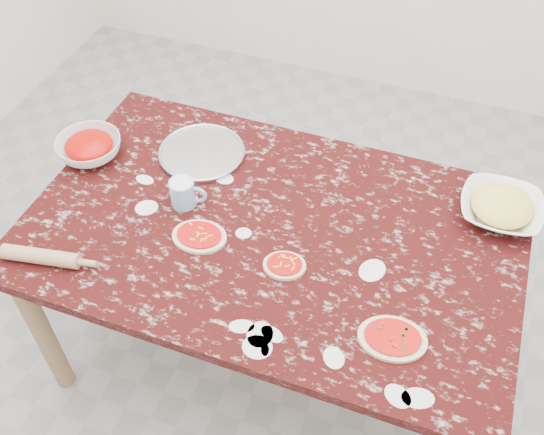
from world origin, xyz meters
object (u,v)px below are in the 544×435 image
at_px(pizza_tray, 202,153).
at_px(flour_mug, 184,193).
at_px(cheese_bowl, 501,209).
at_px(worktable, 272,244).
at_px(rolling_pin, 41,256).
at_px(sauce_bowl, 90,148).

distance_m(pizza_tray, flour_mug, 0.26).
bearing_deg(cheese_bowl, worktable, -155.76).
bearing_deg(flour_mug, cheese_bowl, 17.00).
bearing_deg(flour_mug, pizza_tray, 101.82).
relative_size(worktable, cheese_bowl, 6.01).
bearing_deg(rolling_pin, flour_mug, 51.13).
distance_m(worktable, pizza_tray, 0.45).
bearing_deg(rolling_pin, sauce_bowl, 103.97).
bearing_deg(cheese_bowl, sauce_bowl, -171.84).
xyz_separation_m(pizza_tray, cheese_bowl, (1.05, 0.06, 0.03)).
bearing_deg(rolling_pin, cheese_bowl, 27.70).
distance_m(cheese_bowl, rolling_pin, 1.47).
xyz_separation_m(pizza_tray, rolling_pin, (-0.25, -0.63, 0.02)).
bearing_deg(sauce_bowl, pizza_tray, 21.21).
relative_size(worktable, pizza_tray, 5.19).
height_order(worktable, rolling_pin, rolling_pin).
distance_m(worktable, cheese_bowl, 0.76).
distance_m(sauce_bowl, rolling_pin, 0.50).
xyz_separation_m(worktable, cheese_bowl, (0.69, 0.31, 0.12)).
bearing_deg(cheese_bowl, flour_mug, -163.00).
distance_m(worktable, flour_mug, 0.34).
height_order(sauce_bowl, rolling_pin, sauce_bowl).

